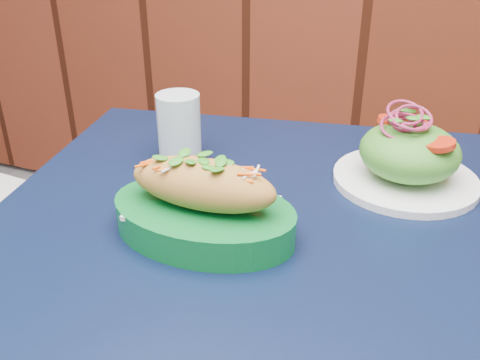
% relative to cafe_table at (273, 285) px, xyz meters
% --- Properties ---
extents(cafe_table, '(0.94, 0.94, 0.75)m').
position_rel_cafe_table_xyz_m(cafe_table, '(0.00, 0.00, 0.00)').
color(cafe_table, black).
rests_on(cafe_table, ground).
extents(banh_mi_basket, '(0.25, 0.16, 0.11)m').
position_rel_cafe_table_xyz_m(banh_mi_basket, '(-0.09, -0.04, 0.13)').
color(banh_mi_basket, '#0A6628').
rests_on(banh_mi_basket, cafe_table).
extents(salad_plate, '(0.22, 0.22, 0.12)m').
position_rel_cafe_table_xyz_m(salad_plate, '(0.14, 0.21, 0.13)').
color(salad_plate, white).
rests_on(salad_plate, cafe_table).
extents(water_glass, '(0.07, 0.07, 0.11)m').
position_rel_cafe_table_xyz_m(water_glass, '(-0.22, 0.15, 0.14)').
color(water_glass, silver).
rests_on(water_glass, cafe_table).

